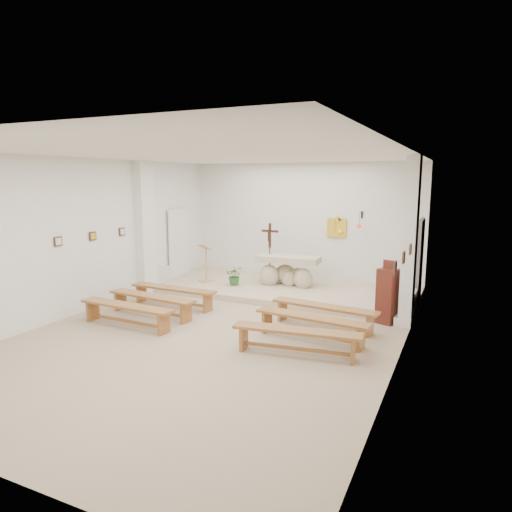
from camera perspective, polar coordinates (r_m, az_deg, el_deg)
The scene contains 29 objects.
ground at distance 9.41m, azimuth -4.50°, elevation -9.21°, with size 7.00×10.00×0.00m, color tan.
wall_left at distance 11.13m, azimuth -20.53°, elevation 2.39°, with size 0.02×10.00×3.50m, color white.
wall_right at distance 7.91m, azimuth 17.96°, elevation -0.19°, with size 0.02×10.00×3.50m, color white.
wall_back at distance 13.54m, azimuth 5.78°, elevation 4.14°, with size 7.00×0.02×3.50m, color white.
ceiling at distance 8.92m, azimuth -4.80°, elevation 12.52°, with size 7.00×10.00×0.02m, color silver.
sanctuary_platform at distance 12.44m, azimuth 3.41°, elevation -4.15°, with size 6.98×3.00×0.15m, color #BFAA93.
pilaster_left at distance 12.53m, azimuth -13.65°, elevation 3.47°, with size 0.26×0.55×3.50m, color white.
pilaster_right at distance 9.89m, azimuth 18.69°, elevation 1.66°, with size 0.26×0.55×3.50m, color white.
gold_wall_relief at distance 13.22m, azimuth 10.05°, elevation 3.47°, with size 0.55×0.04×0.55m, color yellow.
sanctuary_lamp at distance 12.80m, azimuth 12.81°, elevation 3.90°, with size 0.11×0.36×0.44m.
station_frame_left_front at distance 10.57m, azimuth -23.51°, elevation 1.68°, with size 0.03×0.20×0.20m, color #3C281A.
station_frame_left_mid at distance 11.26m, azimuth -19.73°, elevation 2.36°, with size 0.03×0.20×0.20m, color #3C281A.
station_frame_left_rear at distance 11.98m, azimuth -16.39°, elevation 2.94°, with size 0.03×0.20×0.20m, color #3C281A.
station_frame_right_front at distance 7.14m, azimuth 17.01°, elevation -1.42°, with size 0.03×0.20×0.20m, color #3C281A.
station_frame_right_mid at distance 8.12m, azimuth 17.98°, elevation -0.17°, with size 0.03×0.20×0.20m, color #3C281A.
station_frame_right_rear at distance 9.10m, azimuth 18.75°, elevation 0.81°, with size 0.03×0.20×0.20m, color #3C281A.
radiator_left at distance 13.34m, azimuth -11.74°, elevation -2.53°, with size 0.10×0.85×0.52m, color silver.
radiator_right at distance 10.86m, azimuth 18.99°, elevation -5.66°, with size 0.10×0.85×0.52m, color silver.
altar at distance 12.55m, azimuth 3.96°, elevation -2.10°, with size 1.73×0.81×0.88m.
lectern at distance 12.96m, azimuth -6.28°, elevation -0.85°, with size 0.46×0.42×1.09m.
crucifix_stand at distance 12.81m, azimuth 1.73°, elevation 1.00°, with size 0.50×0.22×1.67m.
potted_plant at distance 12.52m, azimuth -2.66°, elevation -2.45°, with size 0.48×0.41×0.53m, color #2C6327.
donation_pedestal at distance 10.06m, azimuth 16.09°, elevation -4.77°, with size 0.47×0.47×1.36m.
bench_left_front at distance 11.12m, azimuth -10.31°, elevation -4.47°, with size 2.26×0.42×0.48m.
bench_right_front at distance 9.54m, azimuth 8.50°, elevation -6.79°, with size 2.27×0.63×0.48m.
bench_left_second at distance 10.47m, azimuth -12.93°, elevation -5.44°, with size 2.27×0.57×0.48m.
bench_right_second at distance 8.78m, azimuth 6.95°, elevation -8.22°, with size 2.27×0.61×0.48m.
bench_left_third at distance 9.85m, azimuth -15.90°, elevation -6.52°, with size 2.26×0.47×0.48m.
bench_right_third at distance 8.03m, azimuth 5.10°, elevation -9.91°, with size 2.27×0.62×0.48m.
Camera 1 is at (4.38, -7.76, 3.04)m, focal length 32.00 mm.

